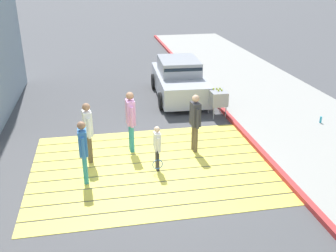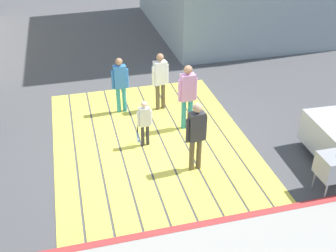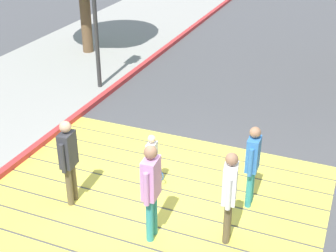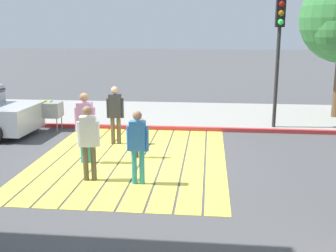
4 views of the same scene
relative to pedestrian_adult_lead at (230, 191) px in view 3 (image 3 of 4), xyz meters
name	(u,v)px [view 3 (image 3 of 4)]	position (x,y,z in m)	size (l,w,h in m)	color
ground_plane	(155,197)	(-1.62, 0.65, -1.00)	(120.00, 120.00, 0.00)	#4C4C4F
crosswalk_stripes	(155,197)	(-1.62, 0.65, -0.99)	(6.40, 4.90, 0.01)	#EAD64C
curb_painted	(18,160)	(-4.87, 0.65, -0.93)	(0.16, 40.00, 0.13)	#BC3333
pedestrian_adult_lead	(230,191)	(0.00, 0.00, 0.00)	(0.28, 0.50, 1.72)	brown
pedestrian_adult_trailing	(253,161)	(0.11, 1.12, -0.04)	(0.22, 0.49, 1.65)	teal
pedestrian_adult_side	(151,186)	(-1.20, -0.44, 0.06)	(0.26, 0.53, 1.81)	teal
pedestrian_teen_behind	(68,157)	(-3.01, -0.09, 0.01)	(0.26, 0.50, 1.73)	brown
pedestrian_child_with_racket	(152,160)	(-1.76, 0.83, -0.30)	(0.28, 0.39, 1.25)	#333338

